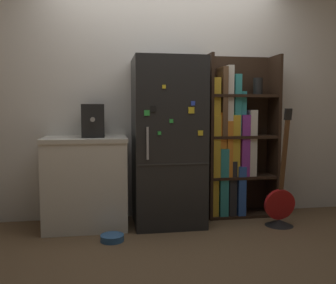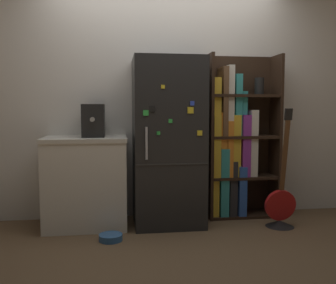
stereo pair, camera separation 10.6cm
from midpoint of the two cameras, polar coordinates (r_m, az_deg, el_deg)
name	(u,v)px [view 2 (the right image)]	position (r m, az deg, el deg)	size (l,w,h in m)	color
ground_plane	(170,227)	(3.79, 1.12, -12.87)	(16.00, 16.00, 0.00)	brown
wall_back	(164,97)	(4.08, 0.10, 6.93)	(8.00, 0.05, 2.60)	silver
refrigerator	(168,142)	(3.77, 0.80, -0.01)	(0.69, 0.63, 1.67)	black
bookshelf	(234,144)	(4.11, 10.73, -0.36)	(0.77, 0.32, 1.74)	black
kitchen_counter	(86,182)	(3.81, -11.59, -5.94)	(0.81, 0.58, 0.89)	silver
espresso_machine	(94,121)	(3.77, -10.49, 3.24)	(0.22, 0.37, 0.32)	black
guitar	(280,210)	(3.94, 17.50, -9.81)	(0.31, 0.28, 1.17)	black
pet_bowl	(111,237)	(3.46, -7.83, -14.14)	(0.21, 0.21, 0.06)	#3366A5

